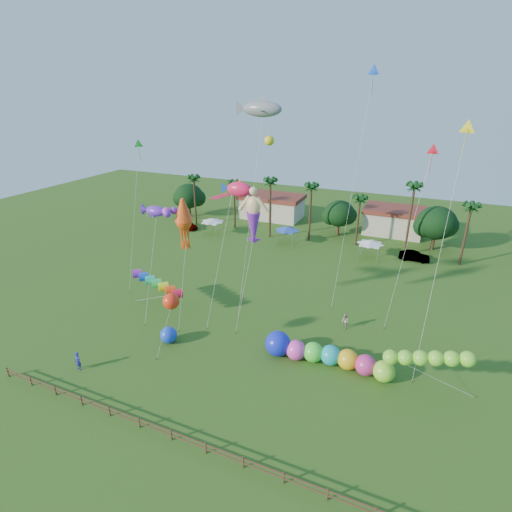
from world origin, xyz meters
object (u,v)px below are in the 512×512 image
at_px(car_a, 188,225).
at_px(car_b, 414,256).
at_px(caterpillar_inflatable, 322,355).
at_px(blue_ball, 169,335).
at_px(spectator_b, 345,321).
at_px(spectator_a, 78,361).

distance_m(car_a, car_b, 40.54).
distance_m(caterpillar_inflatable, blue_ball, 15.93).
bearing_deg(spectator_b, car_a, -159.85).
height_order(car_a, spectator_b, spectator_b).
relative_size(car_a, car_b, 1.00).
height_order(car_a, caterpillar_inflatable, caterpillar_inflatable).
xyz_separation_m(car_b, spectator_b, (-5.80, -23.22, 0.14)).
height_order(spectator_b, caterpillar_inflatable, caterpillar_inflatable).
bearing_deg(caterpillar_inflatable, spectator_a, -156.43).
xyz_separation_m(car_b, spectator_a, (-27.36, -40.44, 0.19)).
bearing_deg(spectator_a, car_a, 115.17).
xyz_separation_m(spectator_a, caterpillar_inflatable, (20.90, 10.05, 0.14)).
distance_m(car_a, blue_ball, 37.33).
bearing_deg(caterpillar_inflatable, blue_ball, -171.53).
distance_m(car_b, caterpillar_inflatable, 31.08).
bearing_deg(spectator_b, blue_ball, -95.33).
bearing_deg(car_a, blue_ball, -127.65).
distance_m(car_b, blue_ball, 40.00).
relative_size(car_a, spectator_a, 2.41).
bearing_deg(car_b, caterpillar_inflatable, 166.76).
bearing_deg(car_a, spectator_a, -138.79).
relative_size(spectator_a, caterpillar_inflatable, 0.15).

